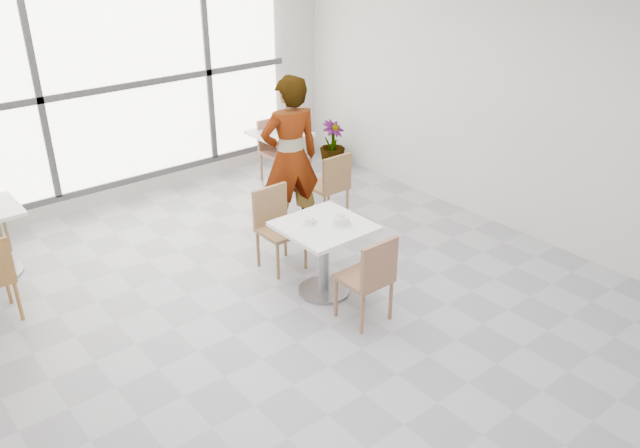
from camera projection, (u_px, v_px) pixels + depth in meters
floor at (300, 306)px, 6.20m from camera, size 7.00×7.00×0.00m
wall_back at (128, 84)px, 7.97m from camera, size 6.00×0.00×6.00m
wall_right at (508, 101)px, 7.23m from camera, size 0.00×7.00×7.00m
window at (130, 85)px, 7.92m from camera, size 4.60×0.07×2.52m
main_table at (324, 246)px, 6.20m from camera, size 0.80×0.80×0.75m
chair_near at (370, 275)px, 5.75m from camera, size 0.42×0.42×0.87m
chair_far at (276, 222)px, 6.71m from camera, size 0.42×0.42×0.87m
oatmeal_bowl at (341, 220)px, 6.09m from camera, size 0.21×0.21×0.10m
coffee_cup at (309, 222)px, 6.09m from camera, size 0.16×0.13×0.07m
person at (290, 158)px, 7.19m from camera, size 0.78×0.61×1.88m
bg_table_right at (280, 150)px, 8.76m from camera, size 0.70×0.70×0.75m
bg_chair_right_near at (331, 183)px, 7.69m from camera, size 0.42×0.42×0.87m
bg_chair_right_far at (275, 146)px, 8.88m from camera, size 0.42×0.42×0.87m
plant_right at (332, 144)px, 9.47m from camera, size 0.44×0.44×0.67m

